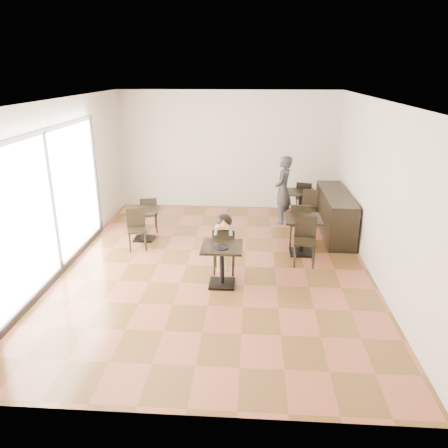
# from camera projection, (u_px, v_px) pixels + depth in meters

# --- Properties ---
(floor) EXTENTS (6.00, 8.00, 0.01)m
(floor) POSITION_uv_depth(u_px,v_px,m) (216.00, 266.00, 8.73)
(floor) COLOR brown
(floor) RESTS_ON ground
(ceiling) EXTENTS (6.00, 8.00, 0.01)m
(ceiling) POSITION_uv_depth(u_px,v_px,m) (215.00, 100.00, 7.65)
(ceiling) COLOR white
(ceiling) RESTS_ON floor
(wall_back) EXTENTS (6.00, 0.01, 3.20)m
(wall_back) POSITION_uv_depth(u_px,v_px,m) (228.00, 151.00, 11.95)
(wall_back) COLOR beige
(wall_back) RESTS_ON floor
(wall_front) EXTENTS (6.00, 0.01, 3.20)m
(wall_front) POSITION_uv_depth(u_px,v_px,m) (181.00, 290.00, 4.43)
(wall_front) COLOR beige
(wall_front) RESTS_ON floor
(wall_left) EXTENTS (0.01, 8.00, 3.20)m
(wall_left) POSITION_uv_depth(u_px,v_px,m) (60.00, 186.00, 8.38)
(wall_left) COLOR beige
(wall_left) RESTS_ON floor
(wall_right) EXTENTS (0.01, 8.00, 3.20)m
(wall_right) POSITION_uv_depth(u_px,v_px,m) (378.00, 191.00, 8.00)
(wall_right) COLOR beige
(wall_right) RESTS_ON floor
(storefront_window) EXTENTS (0.04, 4.50, 2.60)m
(storefront_window) POSITION_uv_depth(u_px,v_px,m) (51.00, 203.00, 7.98)
(storefront_window) COLOR white
(storefront_window) RESTS_ON floor
(child_table) EXTENTS (0.73, 0.73, 0.77)m
(child_table) POSITION_uv_depth(u_px,v_px,m) (222.00, 266.00, 7.84)
(child_table) COLOR black
(child_table) RESTS_ON floor
(child_chair) EXTENTS (0.42, 0.42, 0.93)m
(child_chair) POSITION_uv_depth(u_px,v_px,m) (224.00, 250.00, 8.33)
(child_chair) COLOR black
(child_chair) RESTS_ON floor
(child) EXTENTS (0.42, 0.58, 1.16)m
(child) POSITION_uv_depth(u_px,v_px,m) (224.00, 244.00, 8.29)
(child) COLOR gray
(child) RESTS_ON child_chair
(plate) EXTENTS (0.26, 0.26, 0.02)m
(plate) POSITION_uv_depth(u_px,v_px,m) (222.00, 248.00, 7.62)
(plate) COLOR black
(plate) RESTS_ON child_table
(pizza_slice) EXTENTS (0.27, 0.21, 0.06)m
(pizza_slice) POSITION_uv_depth(u_px,v_px,m) (223.00, 226.00, 7.97)
(pizza_slice) COLOR #E5CA6E
(pizza_slice) RESTS_ON child
(adult_patron) EXTENTS (0.56, 0.71, 1.71)m
(adult_patron) POSITION_uv_depth(u_px,v_px,m) (283.00, 190.00, 10.91)
(adult_patron) COLOR #343439
(adult_patron) RESTS_ON floor
(cafe_table_mid) EXTENTS (0.82, 0.82, 0.80)m
(cafe_table_mid) POSITION_uv_depth(u_px,v_px,m) (302.00, 236.00, 9.19)
(cafe_table_mid) COLOR black
(cafe_table_mid) RESTS_ON floor
(cafe_table_left) EXTENTS (0.86, 0.86, 0.73)m
(cafe_table_left) POSITION_uv_depth(u_px,v_px,m) (143.00, 224.00, 9.96)
(cafe_table_left) COLOR black
(cafe_table_left) RESTS_ON floor
(cafe_table_back) EXTENTS (0.87, 0.87, 0.75)m
(cafe_table_back) POSITION_uv_depth(u_px,v_px,m) (300.00, 205.00, 11.32)
(cafe_table_back) COLOR black
(cafe_table_back) RESTS_ON floor
(chair_mid_a) EXTENTS (0.47, 0.47, 0.96)m
(chair_mid_a) POSITION_uv_depth(u_px,v_px,m) (300.00, 223.00, 9.68)
(chair_mid_a) COLOR black
(chair_mid_a) RESTS_ON floor
(chair_mid_b) EXTENTS (0.47, 0.47, 0.96)m
(chair_mid_b) POSITION_uv_depth(u_px,v_px,m) (305.00, 242.00, 8.65)
(chair_mid_b) COLOR black
(chair_mid_b) RESTS_ON floor
(chair_left_a) EXTENTS (0.49, 0.49, 0.87)m
(chair_left_a) POSITION_uv_depth(u_px,v_px,m) (149.00, 214.00, 10.46)
(chair_left_a) COLOR black
(chair_left_a) RESTS_ON floor
(chair_left_b) EXTENTS (0.49, 0.49, 0.87)m
(chair_left_b) POSITION_uv_depth(u_px,v_px,m) (137.00, 230.00, 9.42)
(chair_left_b) COLOR black
(chair_left_b) RESTS_ON floor
(chair_back_a) EXTENTS (0.50, 0.50, 0.90)m
(chair_back_a) POSITION_uv_depth(u_px,v_px,m) (304.00, 197.00, 11.73)
(chair_back_a) COLOR black
(chair_back_a) RESTS_ON floor
(chair_back_b) EXTENTS (0.50, 0.50, 0.90)m
(chair_back_b) POSITION_uv_depth(u_px,v_px,m) (309.00, 209.00, 10.77)
(chair_back_b) COLOR black
(chair_back_b) RESTS_ON floor
(service_counter) EXTENTS (0.60, 2.40, 1.00)m
(service_counter) POSITION_uv_depth(u_px,v_px,m) (335.00, 214.00, 10.27)
(service_counter) COLOR black
(service_counter) RESTS_ON floor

